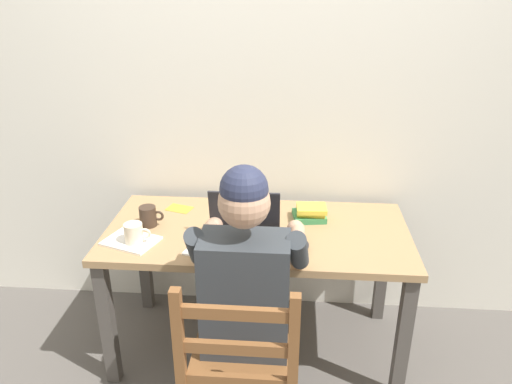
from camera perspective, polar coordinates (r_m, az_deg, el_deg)
ground_plane at (r=2.80m, az=0.12°, el=-17.16°), size 8.00×8.00×0.00m
back_wall at (r=2.60m, az=0.90°, el=11.90°), size 6.00×0.04×2.60m
desk at (r=2.44m, az=0.13°, el=-6.24°), size 1.46×0.70×0.70m
seated_person at (r=2.05m, az=-0.96°, el=-10.65°), size 0.50×0.60×1.23m
wooden_chair at (r=1.98m, az=-1.74°, el=-20.56°), size 0.42×0.42×0.93m
laptop at (r=2.25m, az=-1.55°, el=-4.79°), size 0.33×0.28×0.23m
computer_mouse at (r=2.24m, az=5.37°, el=-6.11°), size 0.06×0.10×0.03m
coffee_mug_white at (r=2.32m, az=-13.88°, el=-4.73°), size 0.12×0.08×0.10m
coffee_mug_dark at (r=2.47m, az=-12.30°, el=-2.73°), size 0.12×0.08×0.10m
book_stack_main at (r=2.50m, az=6.29°, el=-2.38°), size 0.18×0.16×0.08m
paper_pile_near_laptop at (r=2.24m, az=-5.56°, el=-6.61°), size 0.22×0.20×0.01m
paper_pile_back_corner at (r=2.36m, az=-14.22°, el=-5.49°), size 0.28×0.24×0.01m
landscape_photo_print at (r=2.64m, az=-8.83°, el=-1.90°), size 0.15×0.12×0.00m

